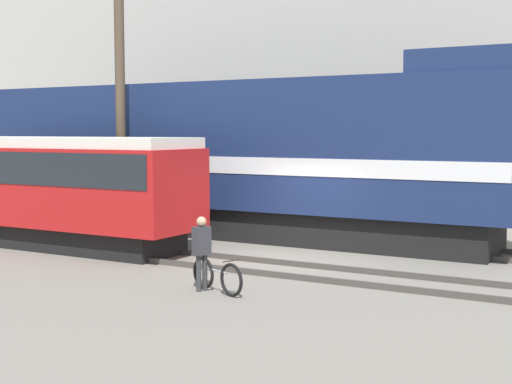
% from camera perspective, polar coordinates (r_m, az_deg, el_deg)
% --- Properties ---
extents(ground_plane, '(120.00, 120.00, 0.00)m').
position_cam_1_polar(ground_plane, '(18.85, 2.33, -5.45)').
color(ground_plane, slate).
extents(track_near, '(60.00, 1.51, 0.14)m').
position_cam_1_polar(track_near, '(17.61, 0.20, -5.95)').
color(track_near, '#47423D').
rests_on(track_near, ground).
extents(track_far, '(60.00, 1.51, 0.14)m').
position_cam_1_polar(track_far, '(21.66, 6.18, -3.93)').
color(track_far, '#47423D').
rests_on(track_far, ground).
extents(building_backdrop, '(44.66, 6.00, 14.01)m').
position_cam_1_polar(building_backdrop, '(29.94, 13.21, 11.72)').
color(building_backdrop, '#B7B2A8').
rests_on(building_backdrop, ground).
extents(freight_locomotive, '(19.06, 3.04, 5.50)m').
position_cam_1_polar(freight_locomotive, '(23.21, -2.50, 2.88)').
color(freight_locomotive, black).
rests_on(freight_locomotive, ground).
extents(streetcar, '(9.44, 2.54, 3.21)m').
position_cam_1_polar(streetcar, '(21.66, -16.08, 0.61)').
color(streetcar, black).
rests_on(streetcar, ground).
extents(bicycle, '(1.58, 0.67, 0.76)m').
position_cam_1_polar(bicycle, '(15.04, -3.14, -6.74)').
color(bicycle, black).
rests_on(bicycle, ground).
extents(person, '(0.33, 0.41, 1.59)m').
position_cam_1_polar(person, '(15.12, -4.38, -4.35)').
color(person, '#333333').
rests_on(person, ground).
extents(utility_pole_left, '(0.31, 0.31, 8.32)m').
position_cam_1_polar(utility_pole_left, '(22.79, -10.79, 6.77)').
color(utility_pole_left, '#4C3D2D').
rests_on(utility_pole_left, ground).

